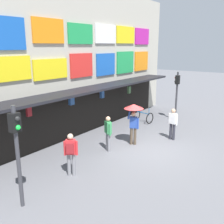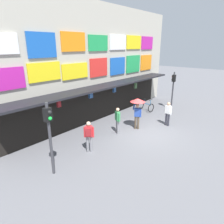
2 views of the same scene
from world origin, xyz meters
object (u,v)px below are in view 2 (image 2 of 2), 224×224
Objects in this scene: bicycle_parked at (146,106)px; pedestrian_with_umbrella at (138,105)px; traffic_light_far at (173,85)px; traffic_light_near at (49,128)px; pedestrian_in_blue at (118,119)px; pedestrian_in_purple at (168,112)px; pedestrian_in_green at (89,135)px.

pedestrian_with_umbrella is (-3.75, -1.57, 1.25)m from bicycle_parked.
traffic_light_far reaches higher than bicycle_parked.
traffic_light_near is 11.83m from traffic_light_far.
pedestrian_in_blue is 1.00× the size of pedestrian_in_purple.
traffic_light_near is at bearing 170.87° from pedestrian_in_purple.
traffic_light_near is 10.43m from bicycle_parked.
pedestrian_in_blue reaches higher than bicycle_parked.
pedestrian_in_green is at bearing -170.12° from bicycle_parked.
pedestrian_in_purple is at bearing -29.34° from pedestrian_in_blue.
pedestrian_in_purple is at bearing -13.93° from pedestrian_in_green.
pedestrian_in_green is 6.14m from pedestrian_in_purple.
traffic_light_near reaches higher than pedestrian_in_green.
pedestrian_in_purple is at bearing -124.04° from bicycle_parked.
pedestrian_with_umbrella is (1.38, -0.52, 0.69)m from pedestrian_in_blue.
pedestrian_in_green is 0.81× the size of pedestrian_with_umbrella.
traffic_light_near is 5.19m from pedestrian_in_blue.
traffic_light_far reaches higher than pedestrian_in_purple.
pedestrian_in_blue is at bearing 159.25° from pedestrian_with_umbrella.
traffic_light_far is at bearing 0.65° from pedestrian_with_umbrella.
pedestrian_with_umbrella is 1.24× the size of pedestrian_in_purple.
traffic_light_far is 1.90× the size of pedestrian_in_green.
pedestrian_in_green reaches higher than bicycle_parked.
pedestrian_with_umbrella reaches higher than pedestrian_in_blue.
traffic_light_far is 6.92m from pedestrian_in_blue.
pedestrian_with_umbrella is 2.34m from pedestrian_in_purple.
traffic_light_far reaches higher than pedestrian_with_umbrella.
pedestrian_with_umbrella is (6.41, -0.04, -0.50)m from traffic_light_near.
bicycle_parked is at bearing 137.83° from traffic_light_far.
traffic_light_far is 2.54× the size of bicycle_parked.
pedestrian_in_blue and pedestrian_in_purple have the same top height.
pedestrian_in_green is (-9.55, 0.13, -1.16)m from traffic_light_far.
traffic_light_far is 1.54× the size of pedestrian_with_umbrella.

